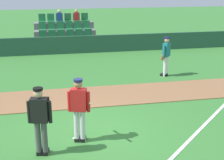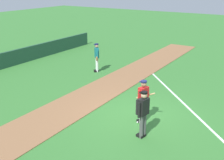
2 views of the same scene
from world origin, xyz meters
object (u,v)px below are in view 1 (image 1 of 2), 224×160
object	(u,v)px
umpire_home_plate	(40,118)
runner_teal_jersey	(166,55)
baseball	(74,138)
batter_red_jersey	(79,108)

from	to	relation	value
umpire_home_plate	runner_teal_jersey	world-z (taller)	same
umpire_home_plate	baseball	bearing A→B (deg)	36.71
batter_red_jersey	umpire_home_plate	distance (m)	1.10
baseball	umpire_home_plate	bearing A→B (deg)	-143.29
batter_red_jersey	umpire_home_plate	bearing A→B (deg)	-153.86
batter_red_jersey	baseball	size ratio (longest dim) A/B	23.78
batter_red_jersey	baseball	xyz separation A→B (m)	(-0.16, 0.13, -0.93)
runner_teal_jersey	batter_red_jersey	bearing A→B (deg)	-129.31
runner_teal_jersey	baseball	size ratio (longest dim) A/B	23.78
umpire_home_plate	runner_teal_jersey	bearing A→B (deg)	47.38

